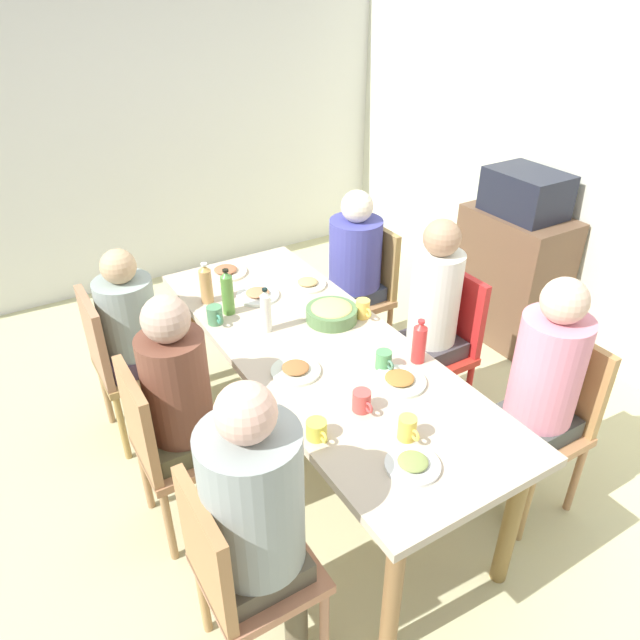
# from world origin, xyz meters

# --- Properties ---
(ground_plane) EXTENTS (6.14, 6.14, 0.00)m
(ground_plane) POSITION_xyz_m (0.00, 0.00, 0.00)
(ground_plane) COLOR #C0BD8C
(wall_back) EXTENTS (5.36, 0.12, 2.60)m
(wall_back) POSITION_xyz_m (0.00, 2.10, 1.30)
(wall_back) COLOR silver
(wall_back) RESTS_ON ground_plane
(wall_left) EXTENTS (0.12, 4.32, 2.60)m
(wall_left) POSITION_xyz_m (-2.62, 0.00, 1.30)
(wall_left) COLOR silver
(wall_left) RESTS_ON ground_plane
(dining_table) EXTENTS (2.20, 0.80, 0.74)m
(dining_table) POSITION_xyz_m (0.00, 0.00, 0.66)
(dining_table) COLOR #C4B39A
(dining_table) RESTS_ON ground_plane
(chair_0) EXTENTS (0.40, 0.40, 0.90)m
(chair_0) POSITION_xyz_m (0.73, 0.78, 0.51)
(chair_0) COLOR #B17A4E
(chair_0) RESTS_ON ground_plane
(person_0) EXTENTS (0.30, 0.30, 1.24)m
(person_0) POSITION_xyz_m (0.73, 0.69, 0.74)
(person_0) COLOR #3D413B
(person_0) RESTS_ON ground_plane
(chair_1) EXTENTS (0.40, 0.40, 0.90)m
(chair_1) POSITION_xyz_m (0.73, -0.78, 0.51)
(chair_1) COLOR #B77756
(chair_1) RESTS_ON ground_plane
(person_1) EXTENTS (0.34, 0.34, 1.28)m
(person_1) POSITION_xyz_m (0.73, -0.69, 0.77)
(person_1) COLOR brown
(person_1) RESTS_ON ground_plane
(chair_2) EXTENTS (0.40, 0.40, 0.90)m
(chair_2) POSITION_xyz_m (-0.73, 0.78, 0.51)
(chair_2) COLOR #AC7C51
(chair_2) RESTS_ON ground_plane
(person_2) EXTENTS (0.32, 0.32, 1.16)m
(person_2) POSITION_xyz_m (-0.73, 0.69, 0.71)
(person_2) COLOR navy
(person_2) RESTS_ON ground_plane
(chair_3) EXTENTS (0.40, 0.40, 0.90)m
(chair_3) POSITION_xyz_m (0.00, -0.78, 0.51)
(chair_3) COLOR #B27950
(chair_3) RESTS_ON ground_plane
(person_3) EXTENTS (0.30, 0.30, 1.22)m
(person_3) POSITION_xyz_m (0.00, -0.69, 0.72)
(person_3) COLOR brown
(person_3) RESTS_ON ground_plane
(chair_4) EXTENTS (0.40, 0.40, 0.90)m
(chair_4) POSITION_xyz_m (0.00, 0.78, 0.51)
(chair_4) COLOR red
(chair_4) RESTS_ON ground_plane
(person_4) EXTENTS (0.30, 0.30, 1.24)m
(person_4) POSITION_xyz_m (-0.00, 0.69, 0.72)
(person_4) COLOR #3B374B
(person_4) RESTS_ON ground_plane
(chair_5) EXTENTS (0.40, 0.40, 0.90)m
(chair_5) POSITION_xyz_m (-0.73, -0.78, 0.51)
(chair_5) COLOR #AA864B
(chair_5) RESTS_ON ground_plane
(person_5) EXTENTS (0.30, 0.30, 1.12)m
(person_5) POSITION_xyz_m (-0.73, -0.69, 0.67)
(person_5) COLOR #483D39
(person_5) RESTS_ON ground_plane
(plate_0) EXTENTS (0.20, 0.20, 0.04)m
(plate_0) POSITION_xyz_m (0.84, -0.12, 0.76)
(plate_0) COLOR silver
(plate_0) RESTS_ON dining_table
(plate_1) EXTENTS (0.23, 0.23, 0.04)m
(plate_1) POSITION_xyz_m (0.42, 0.15, 0.76)
(plate_1) COLOR silver
(plate_1) RESTS_ON dining_table
(plate_2) EXTENTS (0.24, 0.24, 0.04)m
(plate_2) POSITION_xyz_m (-0.94, -0.07, 0.76)
(plate_2) COLOR beige
(plate_2) RESTS_ON dining_table
(plate_3) EXTENTS (0.22, 0.22, 0.04)m
(plate_3) POSITION_xyz_m (0.12, -0.20, 0.76)
(plate_3) COLOR silver
(plate_3) RESTS_ON dining_table
(plate_4) EXTENTS (0.21, 0.21, 0.04)m
(plate_4) POSITION_xyz_m (-0.56, 0.26, 0.76)
(plate_4) COLOR silver
(plate_4) RESTS_ON dining_table
(plate_5) EXTENTS (0.23, 0.23, 0.04)m
(plate_5) POSITION_xyz_m (-0.59, -0.04, 0.76)
(plate_5) COLOR silver
(plate_5) RESTS_ON dining_table
(bowl_0) EXTENTS (0.26, 0.26, 0.09)m
(bowl_0) POSITION_xyz_m (-0.18, 0.18, 0.79)
(bowl_0) COLOR #547A48
(bowl_0) RESTS_ON dining_table
(cup_0) EXTENTS (0.11, 0.08, 0.09)m
(cup_0) POSITION_xyz_m (-0.46, -0.34, 0.79)
(cup_0) COLOR #4E865A
(cup_0) RESTS_ON dining_table
(cup_1) EXTENTS (0.11, 0.07, 0.10)m
(cup_1) POSITION_xyz_m (0.71, -0.04, 0.79)
(cup_1) COLOR #E9C94C
(cup_1) RESTS_ON dining_table
(cup_2) EXTENTS (0.11, 0.07, 0.10)m
(cup_2) POSITION_xyz_m (-0.12, 0.33, 0.79)
(cup_2) COLOR #E9BE52
(cup_2) RESTS_ON dining_table
(cup_3) EXTENTS (0.11, 0.08, 0.09)m
(cup_3) POSITION_xyz_m (0.48, -0.09, 0.79)
(cup_3) COLOR #CC4B45
(cup_3) RESTS_ON dining_table
(cup_4) EXTENTS (0.12, 0.08, 0.07)m
(cup_4) POSITION_xyz_m (0.52, -0.33, 0.78)
(cup_4) COLOR #DDD045
(cup_4) RESTS_ON dining_table
(cup_5) EXTENTS (0.11, 0.07, 0.09)m
(cup_5) POSITION_xyz_m (0.29, 0.16, 0.78)
(cup_5) COLOR #509357
(cup_5) RESTS_ON dining_table
(bottle_0) EXTENTS (0.06, 0.06, 0.25)m
(bottle_0) POSITION_xyz_m (-0.52, -0.24, 0.86)
(bottle_0) COLOR #548736
(bottle_0) RESTS_ON dining_table
(bottle_1) EXTENTS (0.06, 0.06, 0.22)m
(bottle_1) POSITION_xyz_m (0.33, 0.32, 0.84)
(bottle_1) COLOR red
(bottle_1) RESTS_ON dining_table
(bottle_2) EXTENTS (0.07, 0.07, 0.23)m
(bottle_2) POSITION_xyz_m (-0.69, -0.29, 0.85)
(bottle_2) COLOR tan
(bottle_2) RESTS_ON dining_table
(bottle_3) EXTENTS (0.05, 0.05, 0.24)m
(bottle_3) POSITION_xyz_m (-0.26, -0.15, 0.85)
(bottle_3) COLOR silver
(bottle_3) RESTS_ON dining_table
(side_cabinet) EXTENTS (0.70, 0.44, 0.90)m
(side_cabinet) POSITION_xyz_m (-0.43, 1.80, 0.45)
(side_cabinet) COLOR brown
(side_cabinet) RESTS_ON ground_plane
(microwave) EXTENTS (0.48, 0.36, 0.28)m
(microwave) POSITION_xyz_m (-0.43, 1.80, 1.04)
(microwave) COLOR #1C202D
(microwave) RESTS_ON side_cabinet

